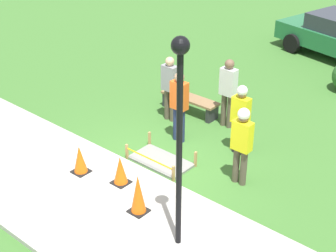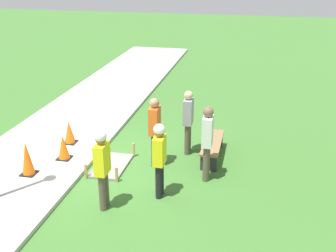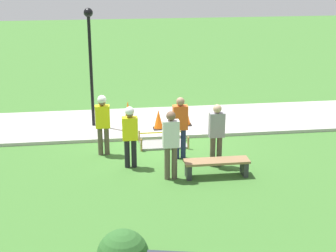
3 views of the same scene
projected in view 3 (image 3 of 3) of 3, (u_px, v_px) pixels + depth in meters
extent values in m
plane|color=#3D702D|center=(162.00, 139.00, 15.66)|extent=(60.00, 60.00, 0.00)
cube|color=#ADAAA3|center=(156.00, 122.00, 17.10)|extent=(28.00, 3.10, 0.10)
cube|color=gray|center=(163.00, 144.00, 15.16)|extent=(1.36, 0.75, 0.06)
cube|color=tan|center=(184.00, 134.00, 15.55)|extent=(0.05, 0.05, 0.37)
cube|color=tan|center=(139.00, 136.00, 15.38)|extent=(0.05, 0.05, 0.37)
cube|color=tan|center=(188.00, 143.00, 14.85)|extent=(0.05, 0.05, 0.37)
cube|color=tan|center=(141.00, 145.00, 14.68)|extent=(0.05, 0.05, 0.37)
cube|color=yellow|center=(162.00, 132.00, 15.43)|extent=(1.36, 0.00, 0.04)
cube|color=black|center=(186.00, 124.00, 16.67)|extent=(0.34, 0.34, 0.02)
cone|color=orange|center=(186.00, 115.00, 16.57)|extent=(0.29, 0.29, 0.60)
cube|color=black|center=(158.00, 128.00, 16.30)|extent=(0.34, 0.34, 0.02)
cone|color=orange|center=(158.00, 119.00, 16.20)|extent=(0.29, 0.29, 0.60)
cube|color=black|center=(128.00, 125.00, 16.60)|extent=(0.34, 0.34, 0.02)
cone|color=orange|center=(128.00, 113.00, 16.47)|extent=(0.29, 0.29, 0.79)
cube|color=#2D2D33|center=(244.00, 168.00, 13.12)|extent=(0.12, 0.40, 0.38)
cube|color=#2D2D33|center=(188.00, 171.00, 12.94)|extent=(0.12, 0.40, 0.38)
cube|color=olive|center=(217.00, 161.00, 12.96)|extent=(1.65, 0.44, 0.06)
cylinder|color=black|center=(134.00, 153.00, 13.54)|extent=(0.14, 0.14, 0.77)
cylinder|color=black|center=(127.00, 154.00, 13.52)|extent=(0.14, 0.14, 0.77)
cube|color=yellow|center=(130.00, 128.00, 13.31)|extent=(0.40, 0.22, 0.61)
sphere|color=brown|center=(130.00, 113.00, 13.18)|extent=(0.21, 0.21, 0.21)
sphere|color=white|center=(130.00, 111.00, 13.16)|extent=(0.24, 0.24, 0.24)
cylinder|color=brown|center=(107.00, 141.00, 14.39)|extent=(0.14, 0.14, 0.80)
cylinder|color=brown|center=(100.00, 141.00, 14.37)|extent=(0.14, 0.14, 0.80)
cube|color=yellow|center=(103.00, 117.00, 14.15)|extent=(0.40, 0.22, 0.63)
sphere|color=brown|center=(102.00, 102.00, 14.01)|extent=(0.22, 0.22, 0.22)
sphere|color=white|center=(102.00, 100.00, 13.99)|extent=(0.25, 0.25, 0.25)
cylinder|color=navy|center=(183.00, 144.00, 14.12)|extent=(0.14, 0.14, 0.84)
cylinder|color=navy|center=(177.00, 144.00, 14.10)|extent=(0.14, 0.14, 0.84)
cube|color=#E55B1E|center=(180.00, 118.00, 13.87)|extent=(0.40, 0.22, 0.67)
sphere|color=#A37A5B|center=(180.00, 102.00, 13.73)|extent=(0.23, 0.23, 0.23)
cylinder|color=brown|center=(174.00, 163.00, 12.82)|extent=(0.14, 0.14, 0.86)
cylinder|color=brown|center=(167.00, 163.00, 12.80)|extent=(0.14, 0.14, 0.86)
cube|color=silver|center=(171.00, 134.00, 12.56)|extent=(0.40, 0.22, 0.68)
sphere|color=brown|center=(171.00, 116.00, 12.42)|extent=(0.23, 0.23, 0.23)
cylinder|color=brown|center=(219.00, 151.00, 13.61)|extent=(0.14, 0.14, 0.83)
cylinder|color=brown|center=(213.00, 152.00, 13.59)|extent=(0.14, 0.14, 0.83)
cube|color=gray|center=(217.00, 125.00, 13.36)|extent=(0.40, 0.22, 0.65)
sphere|color=tan|center=(217.00, 109.00, 13.22)|extent=(0.22, 0.22, 0.22)
cylinder|color=black|center=(91.00, 72.00, 16.07)|extent=(0.10, 0.10, 3.49)
sphere|color=black|center=(88.00, 13.00, 15.48)|extent=(0.28, 0.28, 0.28)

